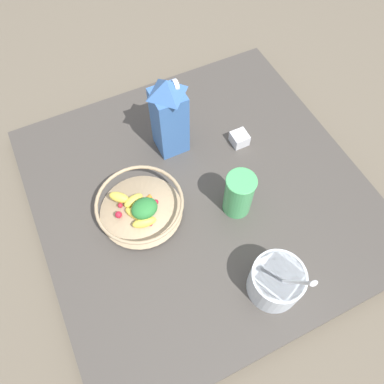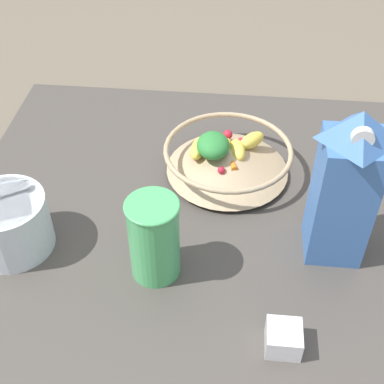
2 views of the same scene
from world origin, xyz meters
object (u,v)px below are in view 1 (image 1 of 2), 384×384
at_px(fruit_bowl, 140,207).
at_px(yogurt_tub, 276,281).
at_px(milk_carton, 169,116).
at_px(drinking_cup, 239,194).
at_px(spice_jar, 239,139).

distance_m(fruit_bowl, yogurt_tub, 0.42).
height_order(fruit_bowl, milk_carton, milk_carton).
distance_m(yogurt_tub, drinking_cup, 0.25).
xyz_separation_m(fruit_bowl, spice_jar, (0.10, -0.38, -0.02)).
height_order(fruit_bowl, yogurt_tub, yogurt_tub).
relative_size(yogurt_tub, spice_jar, 5.11).
bearing_deg(spice_jar, milk_carton, 66.92).
bearing_deg(fruit_bowl, spice_jar, -75.13).
distance_m(fruit_bowl, spice_jar, 0.39).
distance_m(milk_carton, yogurt_tub, 0.55).
height_order(milk_carton, yogurt_tub, milk_carton).
xyz_separation_m(milk_carton, spice_jar, (-0.09, -0.20, -0.12)).
bearing_deg(spice_jar, yogurt_tub, 161.21).
xyz_separation_m(milk_carton, drinking_cup, (-0.29, -0.08, -0.06)).
bearing_deg(fruit_bowl, drinking_cup, -111.62).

